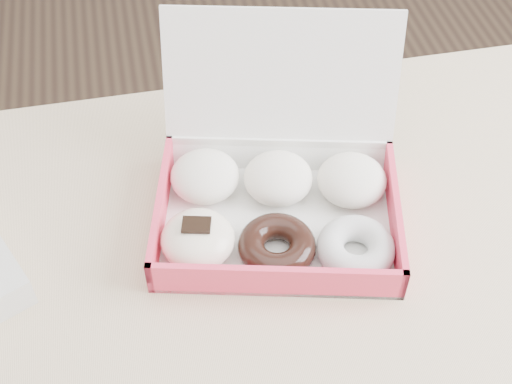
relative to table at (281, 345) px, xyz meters
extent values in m
cube|color=tan|center=(0.00, 0.00, 0.06)|extent=(1.20, 0.80, 0.04)
cube|color=white|center=(0.02, 0.12, 0.08)|extent=(0.33, 0.27, 0.01)
cube|color=#F83A59|center=(0.00, 0.02, 0.10)|extent=(0.28, 0.07, 0.05)
cube|color=white|center=(0.04, 0.22, 0.10)|extent=(0.28, 0.07, 0.05)
cube|color=#F83A59|center=(-0.11, 0.15, 0.10)|extent=(0.06, 0.21, 0.05)
cube|color=#F83A59|center=(0.16, 0.09, 0.10)|extent=(0.06, 0.21, 0.05)
cube|color=white|center=(0.05, 0.24, 0.18)|extent=(0.29, 0.13, 0.20)
ellipsoid|color=white|center=(-0.06, 0.19, 0.11)|extent=(0.10, 0.10, 0.05)
ellipsoid|color=white|center=(0.03, 0.17, 0.11)|extent=(0.10, 0.10, 0.05)
ellipsoid|color=white|center=(0.12, 0.15, 0.11)|extent=(0.10, 0.10, 0.05)
ellipsoid|color=#FCEACC|center=(-0.08, 0.09, 0.11)|extent=(0.10, 0.10, 0.05)
cube|color=black|center=(-0.08, 0.09, 0.13)|extent=(0.04, 0.03, 0.00)
torus|color=black|center=(0.01, 0.07, 0.10)|extent=(0.11, 0.11, 0.03)
torus|color=silver|center=(0.10, 0.05, 0.10)|extent=(0.11, 0.11, 0.03)
camera|label=1|loc=(-0.11, -0.42, 0.75)|focal=50.00mm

